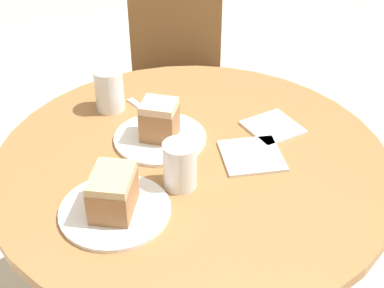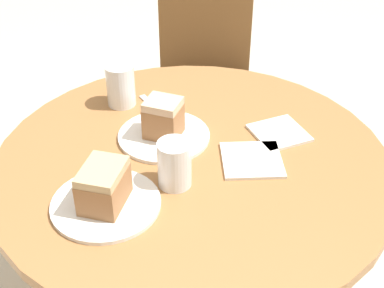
{
  "view_description": "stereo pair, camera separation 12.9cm",
  "coord_description": "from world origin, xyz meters",
  "px_view_note": "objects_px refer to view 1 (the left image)",
  "views": [
    {
      "loc": [
        -0.18,
        -1.07,
        1.58
      ],
      "look_at": [
        0.0,
        0.0,
        0.8
      ],
      "focal_mm": 50.0,
      "sensor_mm": 36.0,
      "label": 1
    },
    {
      "loc": [
        -0.05,
        -1.08,
        1.58
      ],
      "look_at": [
        0.0,
        0.0,
        0.8
      ],
      "focal_mm": 50.0,
      "sensor_mm": 36.0,
      "label": 2
    }
  ],
  "objects_px": {
    "plate_near": "(160,138)",
    "cake_slice_far": "(113,192)",
    "chair": "(179,80)",
    "plate_far": "(115,211)",
    "cake_slice_near": "(159,120)",
    "glass_water": "(180,167)",
    "glass_lemonade": "(109,92)"
  },
  "relations": [
    {
      "from": "plate_far",
      "to": "plate_near",
      "type": "bearing_deg",
      "value": 63.43
    },
    {
      "from": "chair",
      "to": "glass_water",
      "type": "xyz_separation_m",
      "value": [
        -0.15,
        -1.03,
        0.34
      ]
    },
    {
      "from": "plate_near",
      "to": "cake_slice_near",
      "type": "distance_m",
      "value": 0.06
    },
    {
      "from": "cake_slice_far",
      "to": "glass_lemonade",
      "type": "bearing_deg",
      "value": 88.66
    },
    {
      "from": "cake_slice_near",
      "to": "cake_slice_far",
      "type": "bearing_deg",
      "value": -116.57
    },
    {
      "from": "plate_near",
      "to": "cake_slice_near",
      "type": "relative_size",
      "value": 2.14
    },
    {
      "from": "cake_slice_near",
      "to": "glass_lemonade",
      "type": "bearing_deg",
      "value": 123.93
    },
    {
      "from": "cake_slice_near",
      "to": "plate_near",
      "type": "bearing_deg",
      "value": 26.57
    },
    {
      "from": "chair",
      "to": "plate_far",
      "type": "xyz_separation_m",
      "value": [
        -0.3,
        -1.1,
        0.3
      ]
    },
    {
      "from": "chair",
      "to": "cake_slice_near",
      "type": "xyz_separation_m",
      "value": [
        -0.17,
        -0.84,
        0.35
      ]
    },
    {
      "from": "plate_near",
      "to": "glass_water",
      "type": "distance_m",
      "value": 0.2
    },
    {
      "from": "cake_slice_near",
      "to": "cake_slice_far",
      "type": "distance_m",
      "value": 0.29
    },
    {
      "from": "chair",
      "to": "plate_near",
      "type": "distance_m",
      "value": 0.91
    },
    {
      "from": "cake_slice_far",
      "to": "plate_far",
      "type": "bearing_deg",
      "value": 153.43
    },
    {
      "from": "chair",
      "to": "plate_near",
      "type": "height_order",
      "value": "chair"
    },
    {
      "from": "cake_slice_far",
      "to": "glass_water",
      "type": "bearing_deg",
      "value": 24.47
    },
    {
      "from": "glass_water",
      "to": "plate_near",
      "type": "bearing_deg",
      "value": 97.4
    },
    {
      "from": "glass_lemonade",
      "to": "chair",
      "type": "bearing_deg",
      "value": 66.18
    },
    {
      "from": "plate_far",
      "to": "glass_lemonade",
      "type": "bearing_deg",
      "value": 88.66
    },
    {
      "from": "plate_near",
      "to": "glass_lemonade",
      "type": "distance_m",
      "value": 0.22
    },
    {
      "from": "glass_water",
      "to": "chair",
      "type": "bearing_deg",
      "value": 81.99
    },
    {
      "from": "plate_near",
      "to": "cake_slice_far",
      "type": "distance_m",
      "value": 0.3
    },
    {
      "from": "plate_far",
      "to": "glass_water",
      "type": "height_order",
      "value": "glass_water"
    },
    {
      "from": "cake_slice_near",
      "to": "cake_slice_far",
      "type": "xyz_separation_m",
      "value": [
        -0.13,
        -0.26,
        -0.0
      ]
    },
    {
      "from": "chair",
      "to": "plate_far",
      "type": "relative_size",
      "value": 3.75
    },
    {
      "from": "cake_slice_far",
      "to": "glass_water",
      "type": "relative_size",
      "value": 1.2
    },
    {
      "from": "chair",
      "to": "plate_near",
      "type": "bearing_deg",
      "value": -98.24
    },
    {
      "from": "cake_slice_near",
      "to": "glass_water",
      "type": "height_order",
      "value": "glass_water"
    },
    {
      "from": "cake_slice_near",
      "to": "glass_lemonade",
      "type": "height_order",
      "value": "glass_lemonade"
    },
    {
      "from": "cake_slice_near",
      "to": "glass_lemonade",
      "type": "xyz_separation_m",
      "value": [
        -0.12,
        0.18,
        -0.01
      ]
    },
    {
      "from": "cake_slice_near",
      "to": "glass_water",
      "type": "bearing_deg",
      "value": -82.6
    },
    {
      "from": "plate_near",
      "to": "cake_slice_far",
      "type": "height_order",
      "value": "cake_slice_far"
    }
  ]
}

